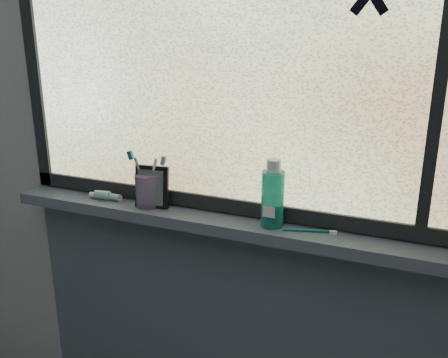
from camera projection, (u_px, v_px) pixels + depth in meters
wall_back at (234, 146)px, 1.64m from camera, size 3.00×0.01×2.50m
windowsill at (225, 224)px, 1.65m from camera, size 1.62×0.14×0.04m
sill_apron at (231, 344)px, 1.86m from camera, size 1.62×0.02×0.98m
window_pane at (232, 59)px, 1.53m from camera, size 1.50×0.01×1.00m
frame_bottom at (231, 205)px, 1.68m from camera, size 1.60×0.03×0.05m
frame_left at (33, 52)px, 1.81m from camera, size 0.05×0.03×1.10m
frame_mullion at (443, 66)px, 1.31m from camera, size 0.03×0.03×1.00m
vanity_mirror at (152, 187)px, 1.72m from camera, size 0.13×0.08×0.15m
toothpaste_tube at (107, 196)px, 1.81m from camera, size 0.18×0.05×0.03m
toothbrush_cup at (148, 190)px, 1.74m from camera, size 0.10×0.10×0.11m
toothbrush_lying at (306, 230)px, 1.54m from camera, size 0.18×0.07×0.01m
mouthwash_bottle at (273, 193)px, 1.56m from camera, size 0.09×0.09×0.18m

